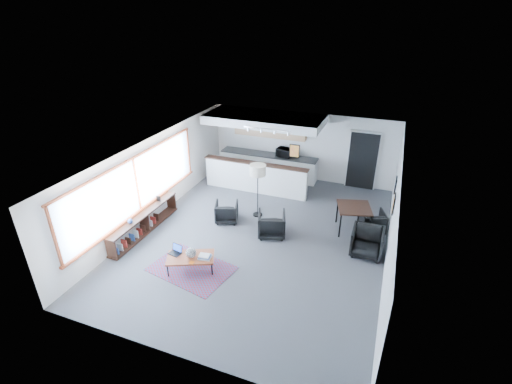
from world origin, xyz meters
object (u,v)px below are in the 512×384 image
(dining_table, at_px, (354,209))
(microwave, at_px, (285,152))
(floor_lamp, at_px, (258,172))
(dining_chair_near, at_px, (367,243))
(dining_chair_far, at_px, (372,222))
(coffee_table, at_px, (190,258))
(armchair_left, at_px, (227,211))
(laptop, at_px, (176,251))
(ceramic_pot, at_px, (191,253))
(book_stack, at_px, (205,256))
(armchair_right, at_px, (272,223))

(dining_table, distance_m, microwave, 4.17)
(floor_lamp, relative_size, dining_chair_near, 2.44)
(dining_chair_near, xyz_separation_m, dining_chair_far, (0.03, 1.25, -0.06))
(coffee_table, distance_m, dining_chair_near, 4.70)
(armchair_left, bearing_deg, coffee_table, 74.30)
(floor_lamp, height_order, dining_chair_near, floor_lamp)
(laptop, bearing_deg, dining_chair_near, 36.73)
(ceramic_pot, bearing_deg, coffee_table, 174.35)
(laptop, relative_size, dining_chair_far, 0.56)
(dining_chair_far, bearing_deg, dining_table, -4.40)
(laptop, xyz_separation_m, microwave, (1.00, 6.18, 0.68))
(book_stack, height_order, microwave, microwave)
(laptop, xyz_separation_m, dining_table, (4.01, 3.33, 0.27))
(laptop, xyz_separation_m, book_stack, (0.79, 0.06, -0.02))
(armchair_left, bearing_deg, dining_chair_far, 173.75)
(ceramic_pot, bearing_deg, dining_table, 43.29)
(floor_lamp, xyz_separation_m, dining_table, (2.97, 0.17, -0.80))
(ceramic_pot, relative_size, armchair_left, 0.37)
(laptop, relative_size, armchair_right, 0.43)
(dining_table, bearing_deg, floor_lamp, -176.80)
(armchair_right, height_order, dining_chair_near, armchair_right)
(dining_chair_far, bearing_deg, armchair_left, -8.19)
(dining_chair_near, xyz_separation_m, microwave, (-3.53, 3.94, 0.77))
(coffee_table, height_order, armchair_left, armchair_left)
(armchair_left, distance_m, dining_chair_near, 4.28)
(armchair_left, bearing_deg, laptop, 64.64)
(ceramic_pot, height_order, armchair_right, armchair_right)
(armchair_left, relative_size, dining_chair_near, 0.97)
(ceramic_pot, bearing_deg, dining_chair_near, 29.10)
(laptop, xyz_separation_m, armchair_right, (1.83, 2.23, -0.05))
(dining_table, relative_size, dining_chair_far, 1.91)
(armchair_left, height_order, floor_lamp, floor_lamp)
(laptop, height_order, dining_chair_near, dining_chair_near)
(coffee_table, relative_size, ceramic_pot, 5.16)
(ceramic_pot, bearing_deg, microwave, 84.93)
(book_stack, xyz_separation_m, floor_lamp, (0.25, 3.11, 1.09))
(armchair_left, relative_size, floor_lamp, 0.40)
(floor_lamp, bearing_deg, dining_chair_near, -14.73)
(armchair_right, distance_m, floor_lamp, 1.66)
(armchair_left, height_order, armchair_right, armchair_right)
(coffee_table, height_order, dining_table, dining_table)
(dining_chair_near, relative_size, microwave, 1.22)
(coffee_table, distance_m, laptop, 0.43)
(armchair_right, distance_m, microwave, 4.11)
(ceramic_pot, xyz_separation_m, dining_chair_far, (4.11, 3.52, -0.21))
(ceramic_pot, xyz_separation_m, dining_chair_near, (4.08, 2.27, -0.16))
(coffee_table, xyz_separation_m, floor_lamp, (0.62, 3.19, 1.16))
(armchair_right, bearing_deg, microwave, -96.70)
(coffee_table, height_order, ceramic_pot, ceramic_pot)
(dining_chair_far, bearing_deg, floor_lamp, -15.92)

